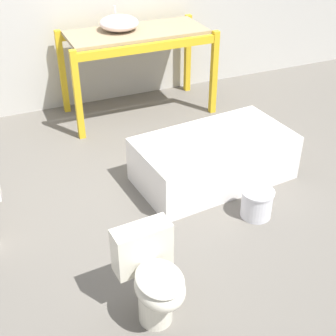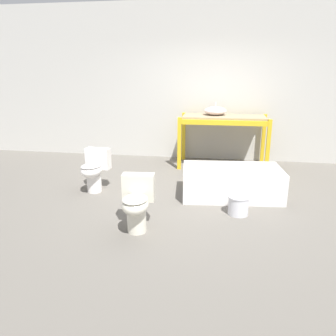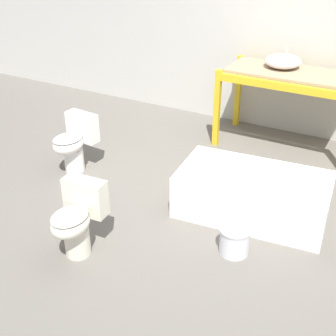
% 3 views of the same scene
% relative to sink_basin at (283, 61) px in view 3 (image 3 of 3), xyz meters
% --- Properties ---
extents(ground_plane, '(12.00, 12.00, 0.00)m').
position_rel_sink_basin_xyz_m(ground_plane, '(-0.23, -1.75, -1.09)').
color(ground_plane, '#666059').
extents(warehouse_wall_rear, '(10.80, 0.08, 3.20)m').
position_rel_sink_basin_xyz_m(warehouse_wall_rear, '(-0.23, 0.46, 0.51)').
color(warehouse_wall_rear, beige).
rests_on(warehouse_wall_rear, ground_plane).
extents(shelving_rack, '(1.72, 0.80, 1.01)m').
position_rel_sink_basin_xyz_m(shelving_rack, '(0.17, -0.09, -0.24)').
color(shelving_rack, gold).
rests_on(shelving_rack, ground_plane).
extents(sink_basin, '(0.44, 0.45, 0.24)m').
position_rel_sink_basin_xyz_m(sink_basin, '(0.00, 0.00, 0.00)').
color(sink_basin, silver).
rests_on(sink_basin, shelving_rack).
extents(bathtub_main, '(1.54, 0.93, 0.45)m').
position_rel_sink_basin_xyz_m(bathtub_main, '(0.32, -1.77, -0.83)').
color(bathtub_main, white).
rests_on(bathtub_main, ground_plane).
extents(toilet_near, '(0.40, 0.55, 0.66)m').
position_rel_sink_basin_xyz_m(toilet_near, '(-0.83, -3.09, -0.73)').
color(toilet_near, silver).
rests_on(toilet_near, ground_plane).
extents(toilet_far, '(0.40, 0.55, 0.66)m').
position_rel_sink_basin_xyz_m(toilet_far, '(-1.83, -1.88, -0.73)').
color(toilet_far, white).
rests_on(toilet_far, ground_plane).
extents(bucket_white, '(0.29, 0.29, 0.26)m').
position_rel_sink_basin_xyz_m(bucket_white, '(0.40, -2.43, -0.95)').
color(bucket_white, silver).
rests_on(bucket_white, ground_plane).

